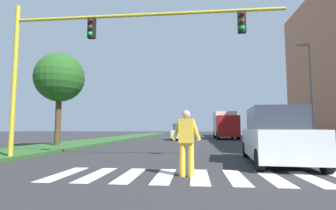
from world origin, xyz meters
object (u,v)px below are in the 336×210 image
(traffic_light_gantry, at_px, (93,45))
(sedan_midblock, at_px, (181,132))
(street_lamp_right, at_px, (309,83))
(truck_box_delivery, at_px, (225,125))
(suv_crossing, at_px, (276,137))
(tree_mid, at_px, (60,78))
(pedestrian_performer, at_px, (186,140))

(traffic_light_gantry, height_order, sedan_midblock, traffic_light_gantry)
(street_lamp_right, bearing_deg, truck_box_delivery, 116.55)
(suv_crossing, distance_m, sedan_midblock, 18.30)
(sedan_midblock, bearing_deg, traffic_light_gantry, -97.80)
(suv_crossing, bearing_deg, truck_box_delivery, 88.25)
(tree_mid, xyz_separation_m, street_lamp_right, (17.23, 4.22, 0.12))
(street_lamp_right, bearing_deg, sedan_midblock, 143.36)
(tree_mid, distance_m, suv_crossing, 13.59)
(truck_box_delivery, bearing_deg, tree_mid, -130.50)
(traffic_light_gantry, bearing_deg, truck_box_delivery, 70.31)
(street_lamp_right, bearing_deg, traffic_light_gantry, -139.64)
(sedan_midblock, bearing_deg, street_lamp_right, -36.64)
(suv_crossing, bearing_deg, traffic_light_gantry, -178.70)
(street_lamp_right, height_order, suv_crossing, street_lamp_right)
(pedestrian_performer, height_order, suv_crossing, suv_crossing)
(sedan_midblock, xyz_separation_m, truck_box_delivery, (4.92, 2.67, 0.85))
(tree_mid, bearing_deg, pedestrian_performer, -46.63)
(tree_mid, xyz_separation_m, sedan_midblock, (7.28, 11.61, -3.70))
(tree_mid, height_order, street_lamp_right, street_lamp_right)
(street_lamp_right, xyz_separation_m, sedan_midblock, (-9.95, 7.40, -3.81))
(traffic_light_gantry, distance_m, street_lamp_right, 16.28)
(pedestrian_performer, xyz_separation_m, suv_crossing, (3.08, 2.82, -0.00))
(tree_mid, height_order, pedestrian_performer, tree_mid)
(street_lamp_right, xyz_separation_m, suv_crossing, (-5.66, -10.39, -3.66))
(suv_crossing, bearing_deg, sedan_midblock, 103.57)
(traffic_light_gantry, bearing_deg, suv_crossing, 1.30)
(traffic_light_gantry, xyz_separation_m, street_lamp_right, (12.41, 10.55, 0.18))
(traffic_light_gantry, xyz_separation_m, sedan_midblock, (2.46, 17.94, -3.64))
(street_lamp_right, relative_size, suv_crossing, 1.58)
(tree_mid, xyz_separation_m, traffic_light_gantry, (4.82, -6.33, -0.06))
(pedestrian_performer, xyz_separation_m, sedan_midblock, (-1.21, 20.61, -0.15))
(street_lamp_right, height_order, truck_box_delivery, street_lamp_right)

